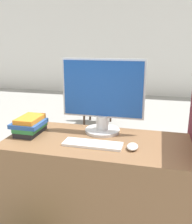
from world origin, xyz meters
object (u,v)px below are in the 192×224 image
Objects in this scene: keyboard at (93,144)px; mouse at (132,147)px; monitor at (103,97)px; far_chair at (99,94)px; book_stack at (30,125)px.

mouse reaches higher than keyboard.
keyboard is 0.25m from mouse.
monitor is 0.60× the size of far_chair.
book_stack is at bearing -60.48° from far_chair.
mouse is 0.11× the size of far_chair.
keyboard is 0.39× the size of far_chair.
far_chair reaches higher than mouse.
far_chair reaches higher than book_stack.
book_stack is 0.25× the size of far_chair.
mouse is 0.74m from book_stack.
monitor is 0.42m from mouse.
book_stack is (-0.48, 0.09, 0.05)m from keyboard.
monitor is 1.56× the size of keyboard.
far_chair is at bearing 104.09° from monitor.
mouse is at bearing -6.88° from book_stack.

